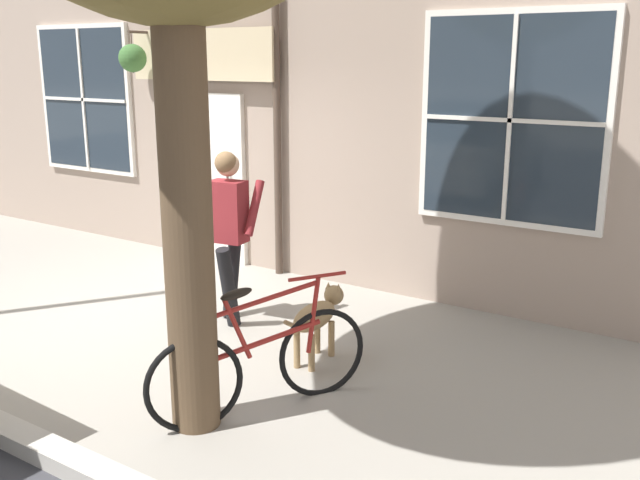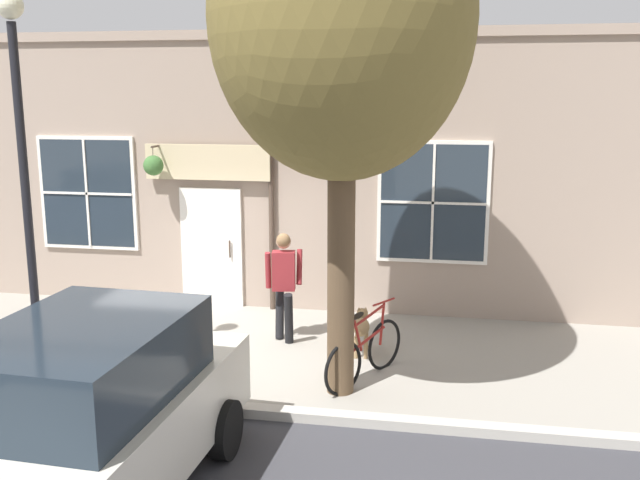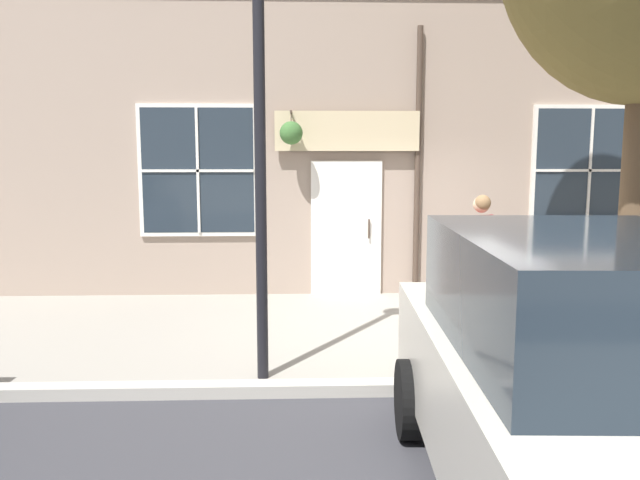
% 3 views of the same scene
% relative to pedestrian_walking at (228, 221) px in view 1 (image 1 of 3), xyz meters
% --- Properties ---
extents(ground_plane, '(90.00, 90.00, 0.00)m').
position_rel_pedestrian_walking_xyz_m(ground_plane, '(0.57, -0.93, -1.01)').
color(ground_plane, gray).
extents(storefront_facade, '(0.95, 18.00, 4.73)m').
position_rel_pedestrian_walking_xyz_m(storefront_facade, '(-1.77, -0.94, 1.36)').
color(storefront_facade, gray).
rests_on(storefront_facade, ground_plane).
extents(pedestrian_walking, '(0.61, 0.55, 1.68)m').
position_rel_pedestrian_walking_xyz_m(pedestrian_walking, '(0.00, 0.00, 0.00)').
color(pedestrian_walking, black).
rests_on(pedestrian_walking, ground_plane).
extents(dog_on_leash, '(0.99, 0.28, 0.61)m').
position_rel_pedestrian_walking_xyz_m(dog_on_leash, '(0.29, 1.22, -0.61)').
color(dog_on_leash, '#997A51').
rests_on(dog_on_leash, ground_plane).
extents(leaning_bicycle, '(1.57, 0.84, 1.00)m').
position_rel_pedestrian_walking_xyz_m(leaning_bicycle, '(1.27, 1.38, -0.63)').
color(leaning_bicycle, black).
rests_on(leaning_bicycle, ground_plane).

